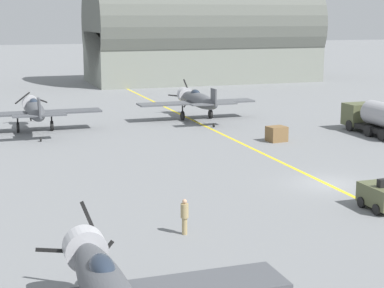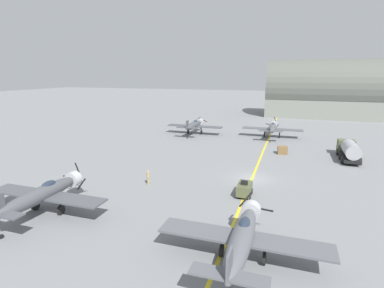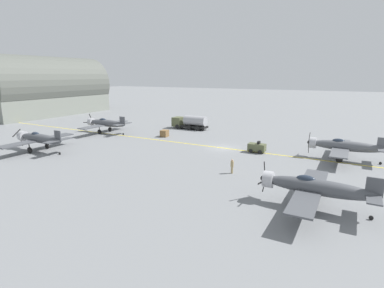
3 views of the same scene
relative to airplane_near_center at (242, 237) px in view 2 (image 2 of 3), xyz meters
name	(u,v)px [view 2 (image 2 of 3)]	position (x,y,z in m)	size (l,w,h in m)	color
ground_plane	(252,179)	(-1.57, 17.50, -2.01)	(400.00, 400.00, 0.00)	slate
taxiway_stripe	(252,179)	(-1.57, 17.50, -2.01)	(0.30, 160.00, 0.01)	yellow
airplane_near_center	(242,237)	(0.00, 0.00, 0.00)	(12.00, 9.98, 3.65)	#57595E
airplane_near_left	(43,194)	(-18.65, 1.59, 0.00)	(12.00, 9.98, 3.72)	#4A4D52
airplane_far_center	(272,128)	(-1.02, 43.67, 0.00)	(12.00, 9.98, 3.69)	#515358
airplane_far_left	(194,125)	(-17.17, 41.83, 0.00)	(12.00, 9.98, 3.65)	#484B50
fuel_tanker	(349,150)	(11.21, 30.81, -0.50)	(2.68, 8.00, 2.98)	black
tow_tractor	(244,189)	(-1.66, 11.81, -1.22)	(1.57, 2.60, 1.79)	#515638
ground_crew_walking	(148,177)	(-12.93, 11.48, -1.05)	(0.38, 0.38, 1.76)	tan
supply_crate_by_tanker	(282,150)	(1.54, 31.00, -1.38)	(1.52, 1.27, 1.27)	brown
hangar	(328,93)	(12.38, 79.99, 5.23)	(35.32, 16.47, 16.92)	gray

